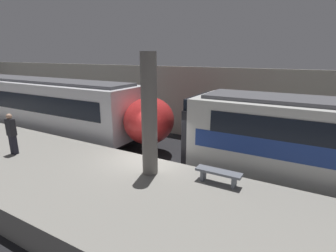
% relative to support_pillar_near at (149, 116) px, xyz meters
% --- Properties ---
extents(ground_plane, '(120.00, 120.00, 0.00)m').
position_rel_support_pillar_near_xyz_m(ground_plane, '(-0.81, 1.26, -3.04)').
color(ground_plane, black).
extents(platform, '(40.00, 5.23, 0.94)m').
position_rel_support_pillar_near_xyz_m(platform, '(-0.81, -1.36, -2.57)').
color(platform, gray).
rests_on(platform, ground).
extents(station_rear_barrier, '(50.00, 0.15, 4.32)m').
position_rel_support_pillar_near_xyz_m(station_rear_barrier, '(-0.81, 7.38, -0.87)').
color(station_rear_barrier, '#B2AD9E').
rests_on(station_rear_barrier, ground).
extents(support_pillar_near, '(0.54, 0.54, 4.19)m').
position_rel_support_pillar_near_xyz_m(support_pillar_near, '(0.00, 0.00, 0.00)').
color(support_pillar_near, slate).
rests_on(support_pillar_near, platform).
extents(train_modern, '(20.46, 3.04, 3.52)m').
position_rel_support_pillar_near_xyz_m(train_modern, '(-11.67, 3.42, -1.24)').
color(train_modern, black).
rests_on(train_modern, ground).
extents(person_waiting, '(0.38, 0.24, 1.75)m').
position_rel_support_pillar_near_xyz_m(person_waiting, '(-6.05, -1.33, -1.17)').
color(person_waiting, black).
rests_on(person_waiting, platform).
extents(platform_bench, '(1.50, 0.40, 0.45)m').
position_rel_support_pillar_near_xyz_m(platform_bench, '(2.39, 0.42, -1.76)').
color(platform_bench, slate).
rests_on(platform_bench, platform).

